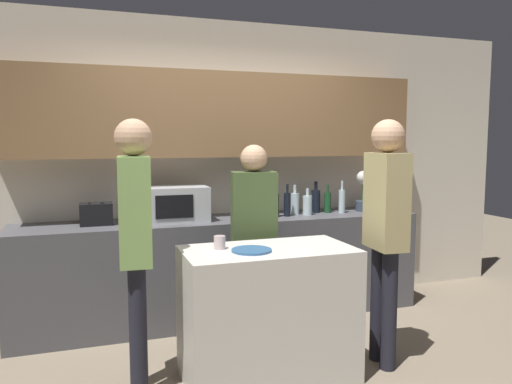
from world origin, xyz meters
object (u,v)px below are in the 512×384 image
Objects in this scene: bottle_5 at (316,201)px; bottle_4 at (307,205)px; microwave at (176,204)px; bottle_7 at (342,201)px; person_left at (136,232)px; person_center at (254,228)px; cup_0 at (220,242)px; person_right at (386,220)px; plate_on_island at (252,250)px; potted_plant at (363,191)px; bottle_3 at (295,203)px; bottle_2 at (287,204)px; bottle_0 at (258,202)px; bottle_6 at (328,202)px; bottle_1 at (274,205)px; toaster at (96,214)px.

bottle_4 is at bearing -141.13° from bottle_5.
bottle_7 is (1.58, -0.05, -0.03)m from microwave.
person_left is 1.06m from person_center.
person_right reaches higher than cup_0.
bottle_4 is 1.55m from plate_on_island.
potted_plant is at bearing 5.02° from bottle_4.
person_left reaches higher than bottle_3.
bottle_4 is at bearing 4.16° from bottle_2.
microwave is 1.84m from potted_plant.
bottle_2 reaches higher than cup_0.
person_left is (-1.67, -1.09, 0.04)m from bottle_4.
bottle_0 is at bearing 161.57° from bottle_4.
bottle_3 is at bearing 0.88° from microwave.
plate_on_island is at bearing -129.45° from bottle_5.
bottle_5 reaches higher than bottle_6.
microwave is at bearing 94.19° from cup_0.
bottle_1 is 1.13× the size of plate_on_island.
plate_on_island is at bearing -110.85° from bottle_0.
potted_plant is at bearing -144.88° from person_center.
bottle_0 reaches higher than bottle_2.
bottle_0 is at bearing 170.11° from bottle_7.
bottle_2 is at bearing 131.66° from person_left.
person_right is (0.76, -0.64, 0.12)m from person_center.
bottle_4 is at bearing -2.50° from microwave.
bottle_1 is 0.17× the size of person_right.
bottle_1 is 0.19× the size of person_center.
bottle_6 is 0.14m from bottle_7.
bottle_5 is at bearing 157.44° from bottle_6.
person_center is (-1.36, -0.66, -0.18)m from potted_plant.
bottle_0 is at bearing -102.45° from person_center.
bottle_3 is 0.34m from bottle_6.
person_right is at bearing -105.26° from bottle_7.
bottle_4 is 0.37m from bottle_7.
potted_plant is at bearing 4.36° from bottle_1.
bottle_4 reaches higher than cup_0.
bottle_3 is 1.06× the size of plate_on_island.
bottle_4 is (1.88, -0.05, 0.00)m from toaster.
potted_plant is 0.97m from bottle_1.
bottle_3 is 0.18× the size of person_center.
bottle_3 is (0.34, -0.08, -0.02)m from bottle_0.
bottle_5 is at bearing 43.28° from cup_0.
bottle_0 is 1.42m from cup_0.
person_left is (-1.81, -1.20, 0.02)m from bottle_5.
cup_0 is (-0.92, -1.07, -0.09)m from bottle_2.
bottle_3 is at bearing 178.76° from potted_plant.
person_center is at bearing -140.48° from bottle_5.
plate_on_island is at bearing -137.16° from bottle_7.
potted_plant is (1.84, 0.00, 0.05)m from microwave.
plate_on_island is (0.92, -1.27, -0.10)m from toaster.
microwave is at bearing -179.95° from potted_plant.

